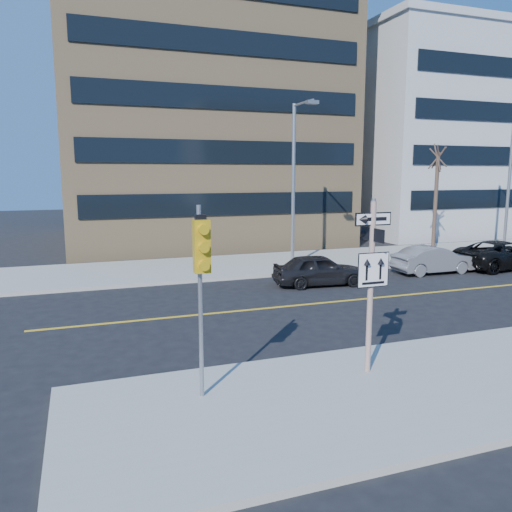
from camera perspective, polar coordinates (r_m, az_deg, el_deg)
name	(u,v)px	position (r m, az deg, el deg)	size (l,w,h in m)	color
ground	(319,343)	(14.47, 7.24, -9.89)	(120.00, 120.00, 0.00)	black
far_sidewalk	(491,249)	(34.54, 25.24, 0.69)	(66.00, 6.00, 0.15)	#A09E95
sign_pole	(371,276)	(11.72, 13.04, -2.28)	(0.92, 0.92, 4.06)	silver
traffic_signal	(202,262)	(9.91, -6.25, -0.71)	(0.32, 0.45, 4.00)	gray
parked_car_a	(319,270)	(21.61, 7.26, -1.57)	(3.99, 1.61, 1.36)	black
parked_car_b	(433,260)	(25.51, 19.62, -0.40)	(4.03, 1.40, 1.33)	slate
parked_car_c	(503,255)	(28.17, 26.40, 0.14)	(5.11, 2.36, 1.42)	black
streetlight_a	(295,174)	(25.10, 4.53, 9.35)	(0.55, 2.25, 8.00)	gray
street_tree_west	(438,160)	(30.35, 20.08, 10.27)	(1.80, 1.80, 6.35)	#382A21
building_brick	(192,115)	(38.29, -7.34, 15.67)	(18.00, 18.00, 18.00)	tan
building_grey_mid	(445,142)	(47.21, 20.75, 12.12)	(20.00, 16.00, 15.00)	#ADAFB2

